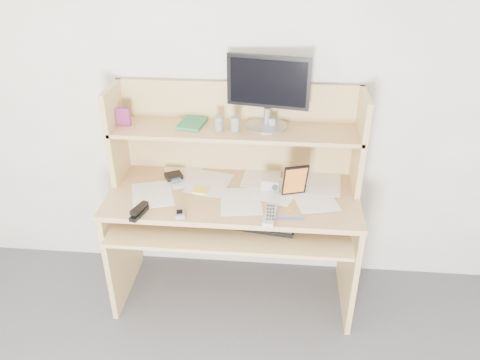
# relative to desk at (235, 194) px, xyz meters

# --- Properties ---
(back_wall) EXTENTS (3.60, 0.04, 2.50)m
(back_wall) POSITION_rel_desk_xyz_m (0.00, 0.24, 0.56)
(back_wall) COLOR white
(back_wall) RESTS_ON floor
(desk) EXTENTS (1.40, 0.70, 1.30)m
(desk) POSITION_rel_desk_xyz_m (0.00, 0.00, 0.00)
(desk) COLOR tan
(desk) RESTS_ON floor
(paper_clutter) EXTENTS (1.32, 0.54, 0.01)m
(paper_clutter) POSITION_rel_desk_xyz_m (0.00, -0.08, 0.06)
(paper_clutter) COLOR white
(paper_clutter) RESTS_ON desk
(keyboard) EXTENTS (0.52, 0.25, 0.03)m
(keyboard) POSITION_rel_desk_xyz_m (0.10, -0.21, -0.03)
(keyboard) COLOR black
(keyboard) RESTS_ON desk
(tv_remote) EXTENTS (0.08, 0.21, 0.02)m
(tv_remote) POSITION_rel_desk_xyz_m (0.22, -0.30, 0.07)
(tv_remote) COLOR #ACACA6
(tv_remote) RESTS_ON paper_clutter
(flip_phone) EXTENTS (0.07, 0.10, 0.02)m
(flip_phone) POSITION_rel_desk_xyz_m (-0.25, -0.32, 0.07)
(flip_phone) COLOR #A7A7A9
(flip_phone) RESTS_ON paper_clutter
(stapler) EXTENTS (0.07, 0.15, 0.04)m
(stapler) POSITION_rel_desk_xyz_m (-0.46, -0.34, 0.08)
(stapler) COLOR black
(stapler) RESTS_ON paper_clutter
(wallet) EXTENTS (0.12, 0.11, 0.02)m
(wallet) POSITION_rel_desk_xyz_m (-0.37, 0.06, 0.07)
(wallet) COLOR black
(wallet) RESTS_ON paper_clutter
(sticky_note_pad) EXTENTS (0.09, 0.09, 0.01)m
(sticky_note_pad) POSITION_rel_desk_xyz_m (-0.18, -0.07, 0.06)
(sticky_note_pad) COLOR yellow
(sticky_note_pad) RESTS_ON desk
(digital_camera) EXTENTS (0.11, 0.05, 0.06)m
(digital_camera) POSITION_rel_desk_xyz_m (0.21, -0.03, 0.09)
(digital_camera) COLOR #BDBCBF
(digital_camera) RESTS_ON paper_clutter
(game_case) EXTENTS (0.13, 0.05, 0.19)m
(game_case) POSITION_rel_desk_xyz_m (0.34, -0.08, 0.16)
(game_case) COLOR black
(game_case) RESTS_ON paper_clutter
(blue_pen) EXTENTS (0.14, 0.01, 0.01)m
(blue_pen) POSITION_rel_desk_xyz_m (0.32, -0.31, 0.07)
(blue_pen) COLOR blue
(blue_pen) RESTS_ON paper_clutter
(card_box) EXTENTS (0.08, 0.03, 0.10)m
(card_box) POSITION_rel_desk_xyz_m (-0.62, 0.06, 0.44)
(card_box) COLOR #A01815
(card_box) RESTS_ON desk
(shelf_book) EXTENTS (0.16, 0.20, 0.02)m
(shelf_book) POSITION_rel_desk_xyz_m (-0.25, 0.10, 0.40)
(shelf_book) COLOR #307848
(shelf_book) RESTS_ON desk
(chip_stack_a) EXTENTS (0.04, 0.04, 0.05)m
(chip_stack_a) POSITION_rel_desk_xyz_m (-0.09, 0.03, 0.41)
(chip_stack_a) COLOR black
(chip_stack_a) RESTS_ON desk
(chip_stack_b) EXTENTS (0.05, 0.05, 0.07)m
(chip_stack_b) POSITION_rel_desk_xyz_m (-0.09, 0.04, 0.42)
(chip_stack_b) COLOR white
(chip_stack_b) RESTS_ON desk
(chip_stack_c) EXTENTS (0.05, 0.05, 0.06)m
(chip_stack_c) POSITION_rel_desk_xyz_m (0.20, 0.10, 0.41)
(chip_stack_c) COLOR black
(chip_stack_c) RESTS_ON desk
(chip_stack_d) EXTENTS (0.06, 0.06, 0.08)m
(chip_stack_d) POSITION_rel_desk_xyz_m (0.00, 0.04, 0.43)
(chip_stack_d) COLOR silver
(chip_stack_d) RESTS_ON desk
(monitor) EXTENTS (0.45, 0.23, 0.39)m
(monitor) POSITION_rel_desk_xyz_m (0.17, 0.13, 0.60)
(monitor) COLOR #A2A1A6
(monitor) RESTS_ON desk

